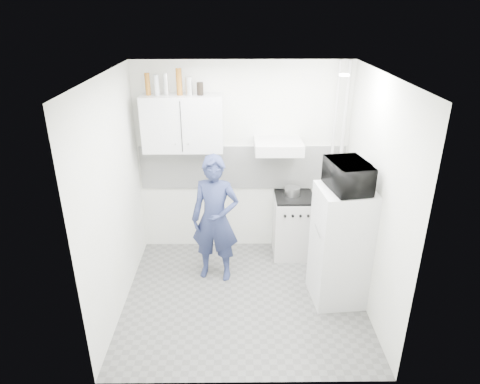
{
  "coord_description": "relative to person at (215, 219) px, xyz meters",
  "views": [
    {
      "loc": [
        -0.08,
        -4.16,
        3.23
      ],
      "look_at": [
        -0.04,
        0.3,
        1.25
      ],
      "focal_mm": 32.0,
      "sensor_mm": 36.0,
      "label": 1
    }
  ],
  "objects": [
    {
      "name": "upper_cabinet",
      "position": [
        -0.41,
        0.6,
        1.04
      ],
      "size": [
        1.0,
        0.35,
        0.7
      ],
      "primitive_type": "cube",
      "color": "silver",
      "rests_on": "wall_back"
    },
    {
      "name": "pipe_b",
      "position": [
        1.52,
        0.7,
        0.49
      ],
      "size": [
        0.04,
        0.04,
        2.6
      ],
      "primitive_type": "cylinder",
      "color": "beige",
      "rests_on": "floor"
    },
    {
      "name": "canister_a",
      "position": [
        -0.31,
        0.6,
        1.5
      ],
      "size": [
        0.09,
        0.09,
        0.22
      ],
      "primitive_type": "cylinder",
      "color": "silver",
      "rests_on": "upper_cabinet"
    },
    {
      "name": "person",
      "position": [
        0.0,
        0.0,
        0.0
      ],
      "size": [
        0.65,
        0.49,
        1.62
      ],
      "primitive_type": "imported",
      "rotation": [
        0.0,
        0.0,
        -0.19
      ],
      "color": "navy",
      "rests_on": "floor"
    },
    {
      "name": "backsplash",
      "position": [
        0.34,
        0.76,
        0.39
      ],
      "size": [
        2.74,
        0.03,
        0.6
      ],
      "primitive_type": "cube",
      "color": "white",
      "rests_on": "wall_back"
    },
    {
      "name": "stove",
      "position": [
        1.03,
        0.53,
        -0.39
      ],
      "size": [
        0.53,
        0.53,
        0.85
      ],
      "primitive_type": "cube",
      "color": "beige",
      "rests_on": "floor"
    },
    {
      "name": "pipe_a",
      "position": [
        1.64,
        0.7,
        0.49
      ],
      "size": [
        0.05,
        0.05,
        2.6
      ],
      "primitive_type": "cylinder",
      "color": "beige",
      "rests_on": "floor"
    },
    {
      "name": "bottle_d",
      "position": [
        -0.42,
        0.6,
        1.55
      ],
      "size": [
        0.07,
        0.07,
        0.32
      ],
      "primitive_type": "cylinder",
      "color": "brown",
      "rests_on": "upper_cabinet"
    },
    {
      "name": "wall_left",
      "position": [
        -1.06,
        -0.47,
        0.49
      ],
      "size": [
        0.0,
        2.6,
        2.6
      ],
      "primitive_type": "plane",
      "rotation": [
        1.57,
        0.0,
        1.57
      ],
      "color": "silver",
      "rests_on": "floor"
    },
    {
      "name": "microwave",
      "position": [
        1.44,
        -0.46,
        0.75
      ],
      "size": [
        0.62,
        0.47,
        0.31
      ],
      "primitive_type": "imported",
      "rotation": [
        0.0,
        0.0,
        1.75
      ],
      "color": "black",
      "rests_on": "fridge"
    },
    {
      "name": "range_hood",
      "position": [
        0.79,
        0.53,
        0.76
      ],
      "size": [
        0.6,
        0.5,
        0.14
      ],
      "primitive_type": "cube",
      "color": "beige",
      "rests_on": "wall_back"
    },
    {
      "name": "floor",
      "position": [
        0.34,
        -0.47,
        -0.81
      ],
      "size": [
        2.8,
        2.8,
        0.0
      ],
      "primitive_type": "plane",
      "color": "#5D5D5B",
      "rests_on": "ground"
    },
    {
      "name": "ceiling_spot_fixture",
      "position": [
        1.34,
        -0.27,
        1.76
      ],
      "size": [
        0.1,
        0.1,
        0.02
      ],
      "primitive_type": "cylinder",
      "color": "white",
      "rests_on": "ceiling"
    },
    {
      "name": "wall_right",
      "position": [
        1.74,
        -0.47,
        0.49
      ],
      "size": [
        0.0,
        2.6,
        2.6
      ],
      "primitive_type": "plane",
      "rotation": [
        1.57,
        0.0,
        -1.57
      ],
      "color": "silver",
      "rests_on": "floor"
    },
    {
      "name": "ceiling",
      "position": [
        0.34,
        -0.47,
        1.79
      ],
      "size": [
        2.8,
        2.8,
        0.0
      ],
      "primitive_type": "plane",
      "color": "white",
      "rests_on": "wall_back"
    },
    {
      "name": "bottle_a",
      "position": [
        -0.81,
        0.6,
        1.52
      ],
      "size": [
        0.06,
        0.06,
        0.27
      ],
      "primitive_type": "cylinder",
      "color": "brown",
      "rests_on": "upper_cabinet"
    },
    {
      "name": "canister_b",
      "position": [
        -0.18,
        0.6,
        1.47
      ],
      "size": [
        0.08,
        0.08,
        0.15
      ],
      "primitive_type": "cylinder",
      "color": "black",
      "rests_on": "upper_cabinet"
    },
    {
      "name": "wall_back",
      "position": [
        0.34,
        0.78,
        0.49
      ],
      "size": [
        2.8,
        0.0,
        2.8
      ],
      "primitive_type": "plane",
      "rotation": [
        1.57,
        0.0,
        0.0
      ],
      "color": "silver",
      "rests_on": "floor"
    },
    {
      "name": "stove_top",
      "position": [
        1.03,
        0.53,
        0.05
      ],
      "size": [
        0.51,
        0.51,
        0.03
      ],
      "primitive_type": "cube",
      "color": "black",
      "rests_on": "stove"
    },
    {
      "name": "saucepan",
      "position": [
        1.01,
        0.56,
        0.12
      ],
      "size": [
        0.2,
        0.2,
        0.11
      ],
      "primitive_type": "cylinder",
      "color": "silver",
      "rests_on": "stove_top"
    },
    {
      "name": "bottle_b",
      "position": [
        -0.7,
        0.6,
        1.51
      ],
      "size": [
        0.06,
        0.06,
        0.24
      ],
      "primitive_type": "cylinder",
      "color": "#B2B7BC",
      "rests_on": "upper_cabinet"
    },
    {
      "name": "fridge",
      "position": [
        1.44,
        -0.46,
        -0.11
      ],
      "size": [
        0.64,
        0.64,
        1.41
      ],
      "primitive_type": "cube",
      "rotation": [
        0.0,
        0.0,
        0.1
      ],
      "color": "silver",
      "rests_on": "floor"
    },
    {
      "name": "bottle_c",
      "position": [
        -0.58,
        0.6,
        1.52
      ],
      "size": [
        0.06,
        0.06,
        0.26
      ],
      "primitive_type": "cylinder",
      "color": "silver",
      "rests_on": "upper_cabinet"
    }
  ]
}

